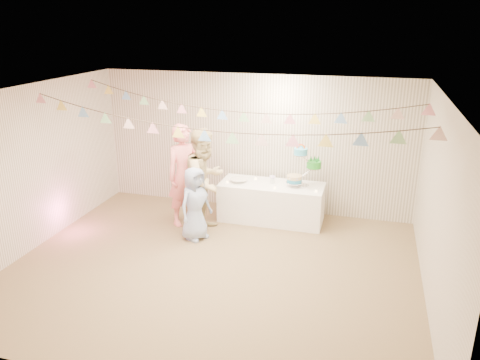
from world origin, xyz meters
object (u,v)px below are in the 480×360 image
(table, at_px, (271,202))
(person_adult_b, at_px, (205,181))
(cake_stand, at_px, (304,164))
(person_child, at_px, (195,204))
(person_adult_a, at_px, (185,175))

(table, bearing_deg, person_adult_b, -143.80)
(cake_stand, distance_m, person_adult_b, 1.76)
(person_adult_b, xyz_separation_m, person_child, (-0.05, -0.36, -0.29))
(person_child, bearing_deg, person_adult_b, 18.12)
(person_child, bearing_deg, table, -17.37)
(table, xyz_separation_m, person_child, (-1.07, -1.10, 0.28))
(cake_stand, relative_size, person_adult_a, 0.39)
(table, bearing_deg, person_child, -134.22)
(cake_stand, relative_size, person_child, 0.57)
(person_adult_b, distance_m, person_child, 0.46)
(person_adult_a, distance_m, person_child, 0.73)
(table, bearing_deg, person_adult_a, -159.07)
(table, relative_size, person_child, 1.49)
(cake_stand, height_order, person_child, cake_stand)
(person_adult_b, relative_size, person_child, 1.45)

